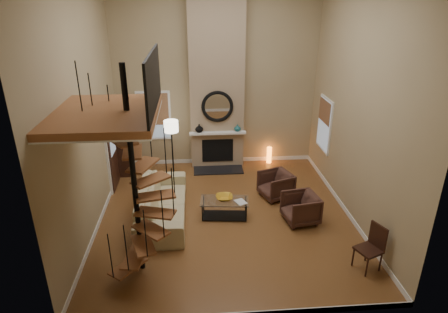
{
  "coord_description": "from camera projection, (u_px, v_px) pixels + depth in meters",
  "views": [
    {
      "loc": [
        -0.68,
        -8.1,
        5.05
      ],
      "look_at": [
        0.0,
        0.4,
        1.4
      ],
      "focal_mm": 30.95,
      "sensor_mm": 36.0,
      "label": 1
    }
  ],
  "objects": [
    {
      "name": "book",
      "position": [
        240.0,
        202.0,
        9.12
      ],
      "size": [
        0.32,
        0.36,
        0.03
      ],
      "primitive_type": "imported",
      "rotation": [
        0.0,
        0.0,
        0.41
      ],
      "color": "gray",
      "rests_on": "coffee_table"
    },
    {
      "name": "back_wall",
      "position": [
        216.0,
        76.0,
        11.36
      ],
      "size": [
        6.0,
        0.02,
        5.5
      ],
      "primitive_type": "cube",
      "color": "tan",
      "rests_on": "ground"
    },
    {
      "name": "mirror_frame",
      "position": [
        217.0,
        107.0,
        11.3
      ],
      "size": [
        0.94,
        0.1,
        0.94
      ],
      "primitive_type": "torus",
      "rotation": [
        1.57,
        0.0,
        0.0
      ],
      "color": "black",
      "rests_on": "chimney_breast"
    },
    {
      "name": "accent_lamp",
      "position": [
        269.0,
        155.0,
        12.3
      ],
      "size": [
        0.15,
        0.15,
        0.54
      ],
      "primitive_type": "cylinder",
      "color": "orange",
      "rests_on": "ground"
    },
    {
      "name": "floor_lamp",
      "position": [
        171.0,
        131.0,
        10.95
      ],
      "size": [
        0.41,
        0.41,
        1.71
      ],
      "color": "black",
      "rests_on": "ground"
    },
    {
      "name": "chimney_breast",
      "position": [
        217.0,
        78.0,
        11.18
      ],
      "size": [
        1.6,
        0.38,
        5.5
      ],
      "primitive_type": "cube",
      "color": "#9A8064",
      "rests_on": "ground"
    },
    {
      "name": "baseboard_right",
      "position": [
        344.0,
        208.0,
        9.66
      ],
      "size": [
        0.02,
        6.5,
        0.12
      ],
      "primitive_type": "cube",
      "color": "white",
      "rests_on": "ground"
    },
    {
      "name": "armchair_near",
      "position": [
        278.0,
        184.0,
        10.2
      ],
      "size": [
        0.99,
        0.97,
        0.71
      ],
      "primitive_type": "imported",
      "rotation": [
        0.0,
        0.0,
        -1.23
      ],
      "color": "#452820",
      "rests_on": "ground"
    },
    {
      "name": "hearth",
      "position": [
        218.0,
        170.0,
        11.81
      ],
      "size": [
        1.5,
        0.6,
        0.04
      ],
      "primitive_type": "cube",
      "color": "black",
      "rests_on": "ground"
    },
    {
      "name": "bowl",
      "position": [
        224.0,
        198.0,
        9.26
      ],
      "size": [
        0.4,
        0.4,
        0.1
      ],
      "primitive_type": "imported",
      "color": "gold",
      "rests_on": "coffee_table"
    },
    {
      "name": "mirror_disc",
      "position": [
        217.0,
        107.0,
        11.31
      ],
      "size": [
        0.8,
        0.01,
        0.8
      ],
      "primitive_type": "cylinder",
      "rotation": [
        1.57,
        0.0,
        0.0
      ],
      "color": "white",
      "rests_on": "chimney_breast"
    },
    {
      "name": "vase_right",
      "position": [
        237.0,
        128.0,
        11.59
      ],
      "size": [
        0.2,
        0.2,
        0.21
      ],
      "primitive_type": "imported",
      "color": "#19545A",
      "rests_on": "mantel"
    },
    {
      "name": "coffee_table",
      "position": [
        224.0,
        206.0,
        9.3
      ],
      "size": [
        1.2,
        0.69,
        0.44
      ],
      "color": "silver",
      "rests_on": "ground"
    },
    {
      "name": "window_back",
      "position": [
        154.0,
        115.0,
        11.64
      ],
      "size": [
        1.02,
        0.06,
        1.52
      ],
      "color": "white",
      "rests_on": "back_wall"
    },
    {
      "name": "sofa",
      "position": [
        162.0,
        202.0,
        9.27
      ],
      "size": [
        1.08,
        2.77,
        0.81
      ],
      "primitive_type": "imported",
      "rotation": [
        0.0,
        0.0,
        1.57
      ],
      "color": "#C4B688",
      "rests_on": "ground"
    },
    {
      "name": "mantel",
      "position": [
        218.0,
        133.0,
        11.56
      ],
      "size": [
        1.7,
        0.18,
        0.06
      ],
      "primitive_type": "cube",
      "color": "white",
      "rests_on": "chimney_breast"
    },
    {
      "name": "baseboard_back",
      "position": [
        217.0,
        160.0,
        12.41
      ],
      "size": [
        6.0,
        0.02,
        0.12
      ],
      "primitive_type": "cube",
      "color": "white",
      "rests_on": "ground"
    },
    {
      "name": "vase_left",
      "position": [
        199.0,
        128.0,
        11.49
      ],
      "size": [
        0.24,
        0.24,
        0.25
      ],
      "primitive_type": "imported",
      "color": "black",
      "rests_on": "mantel"
    },
    {
      "name": "firebox",
      "position": [
        218.0,
        151.0,
        11.87
      ],
      "size": [
        0.95,
        0.02,
        0.72
      ],
      "primitive_type": "cube",
      "color": "black",
      "rests_on": "chimney_breast"
    },
    {
      "name": "side_chair",
      "position": [
        372.0,
        245.0,
        7.48
      ],
      "size": [
        0.56,
        0.55,
        0.94
      ],
      "color": "black",
      "rests_on": "ground"
    },
    {
      "name": "ground",
      "position": [
        225.0,
        215.0,
        9.47
      ],
      "size": [
        6.0,
        6.5,
        0.01
      ],
      "primitive_type": "cube",
      "color": "brown",
      "rests_on": "ground"
    },
    {
      "name": "right_wall",
      "position": [
        359.0,
        104.0,
        8.6
      ],
      "size": [
        0.02,
        6.5,
        5.5
      ],
      "primitive_type": "cube",
      "color": "tan",
      "rests_on": "ground"
    },
    {
      "name": "baseboard_left",
      "position": [
        101.0,
        218.0,
        9.22
      ],
      "size": [
        0.02,
        6.5,
        0.12
      ],
      "primitive_type": "cube",
      "color": "white",
      "rests_on": "ground"
    },
    {
      "name": "window_right",
      "position": [
        324.0,
        124.0,
        10.87
      ],
      "size": [
        0.06,
        1.02,
        1.52
      ],
      "color": "white",
      "rests_on": "right_wall"
    },
    {
      "name": "loft",
      "position": [
        112.0,
        111.0,
        6.39
      ],
      "size": [
        1.7,
        2.2,
        1.09
      ],
      "color": "#955830",
      "rests_on": "left_wall"
    },
    {
      "name": "spiral_stair",
      "position": [
        136.0,
        188.0,
        6.99
      ],
      "size": [
        1.47,
        1.47,
        4.06
      ],
      "color": "black",
      "rests_on": "ground"
    },
    {
      "name": "armchair_far",
      "position": [
        303.0,
        208.0,
        9.1
      ],
      "size": [
        0.89,
        0.87,
        0.7
      ],
      "primitive_type": "imported",
      "rotation": [
        0.0,
        0.0,
        -1.4
      ],
      "color": "#452820",
      "rests_on": "ground"
    },
    {
      "name": "left_wall",
      "position": [
        84.0,
        110.0,
        8.16
      ],
      "size": [
        0.02,
        6.5,
        5.5
      ],
      "primitive_type": "cube",
      "color": "tan",
      "rests_on": "ground"
    },
    {
      "name": "front_wall",
      "position": [
        245.0,
        170.0,
        5.4
      ],
      "size": [
        6.0,
        0.02,
        5.5
      ],
      "primitive_type": "cube",
      "color": "tan",
      "rests_on": "ground"
    },
    {
      "name": "entry_door",
      "position": [
        112.0,
        152.0,
        10.48
      ],
      "size": [
        0.1,
        1.05,
        2.16
      ],
      "color": "white",
      "rests_on": "ground"
    },
    {
      "name": "hutch",
      "position": [
        123.0,
        142.0,
        11.42
      ],
      "size": [
        0.41,
        0.87,
        1.95
      ],
      "primitive_type": "cube",
      "color": "black",
      "rests_on": "ground"
    }
  ]
}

